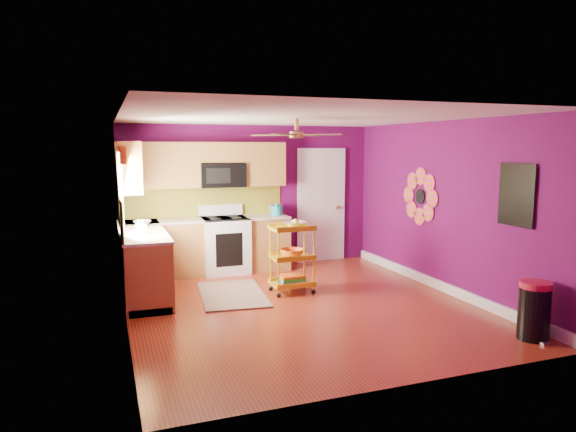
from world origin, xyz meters
name	(u,v)px	position (x,y,z in m)	size (l,w,h in m)	color
ground	(301,305)	(0.00, 0.00, 0.00)	(5.00, 5.00, 0.00)	maroon
room_envelope	(304,185)	(0.03, 0.00, 1.63)	(4.54, 5.04, 2.52)	#57094B
lower_cabinets	(180,255)	(-1.35, 1.82, 0.43)	(2.81, 2.31, 0.94)	#915E27
electric_range	(225,244)	(-0.55, 2.17, 0.48)	(0.76, 0.66, 1.13)	white
upper_cabinetry	(181,167)	(-1.24, 2.17, 1.80)	(2.80, 2.30, 1.26)	#915E27
left_window	(121,176)	(-2.22, 1.05, 1.74)	(0.08, 1.35, 1.08)	white
panel_door	(321,206)	(1.35, 2.47, 1.02)	(0.95, 0.11, 2.15)	white
right_wall_art	(459,196)	(2.23, -0.34, 1.44)	(0.04, 2.74, 1.04)	black
ceiling_fan	(297,134)	(0.00, 0.20, 2.29)	(1.01, 1.01, 0.26)	#BF8C3F
shag_rug	(232,294)	(-0.76, 0.79, 0.01)	(0.89, 1.46, 0.02)	black
rolling_cart	(292,255)	(0.10, 0.63, 0.56)	(0.60, 0.44, 1.09)	yellow
trash_can	(534,311)	(1.98, -2.01, 0.32)	(0.39, 0.40, 0.65)	black
teal_kettle	(277,210)	(0.38, 2.18, 1.02)	(0.18, 0.18, 0.21)	teal
toaster	(276,209)	(0.40, 2.29, 1.03)	(0.22, 0.15, 0.18)	beige
soap_bottle_a	(143,227)	(-1.96, 0.93, 1.04)	(0.09, 0.09, 0.20)	#EA3F72
soap_bottle_b	(139,225)	(-1.99, 1.29, 1.02)	(0.12, 0.12, 0.16)	white
counter_dish	(142,223)	(-1.91, 1.82, 0.97)	(0.27, 0.27, 0.07)	white
counter_cup	(142,230)	(-1.97, 0.96, 0.99)	(0.13, 0.13, 0.10)	white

